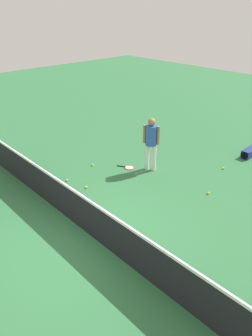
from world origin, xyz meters
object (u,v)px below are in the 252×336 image
(equipment_bag, at_px, (249,152))
(tennis_ball_stray_left, at_px, (208,193))
(player_near_side, at_px, (151,140))
(tennis_ball_midcourt, at_px, (86,187))
(tennis_ball_baseline, at_px, (67,180))
(tennis_racket_near_player, at_px, (129,167))
(tennis_ball_stray_right, at_px, (223,168))
(tennis_ball_by_net, at_px, (93,165))

(equipment_bag, bearing_deg, tennis_ball_stray_left, 98.23)
(player_near_side, height_order, tennis_ball_midcourt, player_near_side)
(tennis_ball_midcourt, relative_size, tennis_ball_baseline, 1.00)
(tennis_racket_near_player, relative_size, tennis_ball_stray_right, 9.01)
(tennis_ball_baseline, bearing_deg, tennis_racket_near_player, -107.81)
(tennis_racket_near_player, relative_size, tennis_ball_stray_left, 9.01)
(tennis_ball_midcourt, height_order, equipment_bag, equipment_bag)
(tennis_ball_midcourt, bearing_deg, tennis_racket_near_player, -87.16)
(tennis_racket_near_player, bearing_deg, tennis_ball_stray_left, -168.78)
(tennis_racket_near_player, relative_size, equipment_bag, 0.74)
(tennis_ball_midcourt, xyz_separation_m, equipment_bag, (-2.12, -5.41, 0.11))
(tennis_ball_midcourt, relative_size, tennis_ball_stray_left, 1.00)
(tennis_ball_baseline, relative_size, tennis_ball_stray_right, 1.00)
(tennis_ball_baseline, distance_m, tennis_ball_stray_left, 4.10)
(tennis_ball_baseline, distance_m, equipment_bag, 6.26)
(tennis_ball_baseline, xyz_separation_m, tennis_ball_stray_left, (-3.28, -2.46, 0.00))
(tennis_ball_by_net, xyz_separation_m, tennis_ball_midcourt, (-1.00, 1.00, 0.00))
(tennis_ball_midcourt, xyz_separation_m, tennis_ball_stray_left, (-2.57, -2.29, 0.00))
(tennis_ball_stray_left, distance_m, equipment_bag, 3.16)
(tennis_ball_stray_right, bearing_deg, tennis_racket_near_player, 45.25)
(tennis_ball_stray_right, bearing_deg, tennis_ball_baseline, 56.04)
(tennis_racket_near_player, bearing_deg, player_near_side, -141.89)
(tennis_ball_by_net, xyz_separation_m, tennis_ball_stray_left, (-3.57, -1.29, 0.00))
(tennis_ball_midcourt, distance_m, tennis_ball_stray_left, 3.44)
(tennis_racket_near_player, xyz_separation_m, tennis_ball_stray_right, (-2.13, -2.15, 0.02))
(tennis_ball_by_net, bearing_deg, tennis_racket_near_player, -140.11)
(tennis_ball_baseline, bearing_deg, tennis_ball_stray_left, -143.08)
(player_near_side, bearing_deg, equipment_bag, -117.32)
(player_near_side, relative_size, tennis_ball_baseline, 25.76)
(tennis_ball_stray_right, bearing_deg, tennis_ball_stray_left, 108.17)
(tennis_ball_by_net, xyz_separation_m, equipment_bag, (-3.12, -4.41, 0.11))
(player_near_side, bearing_deg, tennis_ball_midcourt, 78.24)
(tennis_ball_baseline, bearing_deg, equipment_bag, -116.87)
(player_near_side, bearing_deg, tennis_ball_stray_right, -132.65)
(tennis_ball_stray_left, bearing_deg, player_near_side, 2.76)
(equipment_bag, bearing_deg, tennis_ball_baseline, 63.13)
(tennis_ball_baseline, distance_m, tennis_ball_stray_right, 4.92)
(tennis_ball_stray_left, bearing_deg, tennis_ball_by_net, 19.84)
(tennis_ball_by_net, bearing_deg, tennis_ball_stray_left, -160.16)
(tennis_racket_near_player, height_order, equipment_bag, equipment_bag)
(tennis_ball_stray_left, xyz_separation_m, tennis_ball_stray_right, (0.53, -1.62, 0.00))
(tennis_racket_near_player, height_order, tennis_ball_baseline, tennis_ball_baseline)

